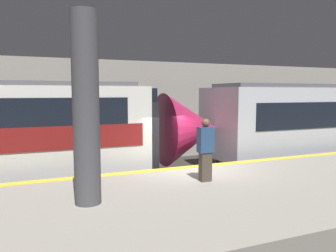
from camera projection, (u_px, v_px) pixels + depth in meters
ground_plane at (189, 200)px, 10.02m from camera, size 120.00×120.00×0.00m
platform at (237, 210)px, 7.66m from camera, size 40.00×5.03×1.06m
station_rear_barrier at (131, 111)px, 15.64m from camera, size 50.00×0.15×4.77m
support_pillar_near at (86, 109)px, 6.39m from camera, size 0.52×0.52×3.78m
person_walking at (205, 149)px, 8.14m from camera, size 0.38×0.24×1.57m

